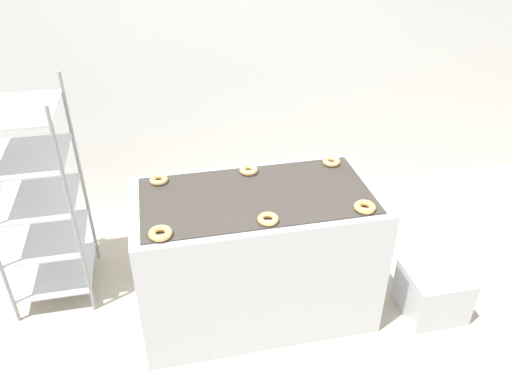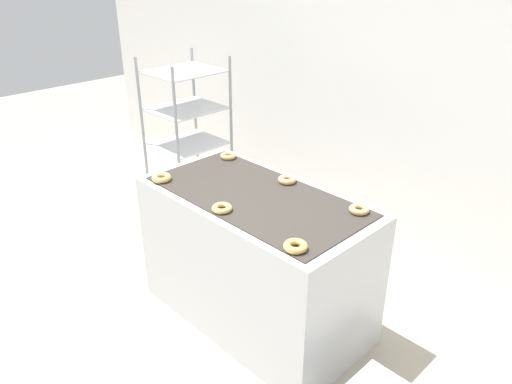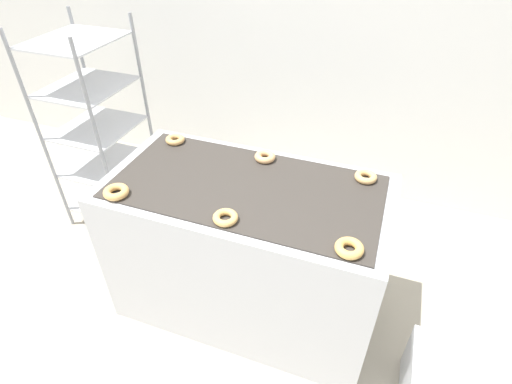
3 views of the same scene
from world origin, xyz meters
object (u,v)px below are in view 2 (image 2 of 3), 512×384
at_px(baking_rack_cart, 188,144).
at_px(donut_far_left, 228,156).
at_px(donut_far_center, 287,180).
at_px(donut_far_right, 359,209).
at_px(donut_near_right, 296,246).
at_px(donut_near_left, 161,178).
at_px(fryer_machine, 256,259).
at_px(donut_near_center, 222,208).

distance_m(baking_rack_cart, donut_far_left, 0.84).
xyz_separation_m(donut_far_left, donut_far_center, (0.57, 0.00, 0.00)).
bearing_deg(donut_far_right, donut_far_left, 179.91).
bearing_deg(donut_near_right, donut_near_left, -179.68).
xyz_separation_m(baking_rack_cart, donut_far_right, (1.92, -0.23, 0.18)).
xyz_separation_m(baking_rack_cart, donut_far_left, (0.79, -0.23, 0.18)).
distance_m(donut_near_right, donut_far_left, 1.27).
relative_size(fryer_machine, donut_near_left, 11.77).
distance_m(fryer_machine, donut_near_left, 0.81).
xyz_separation_m(donut_near_center, donut_far_left, (-0.57, 0.55, 0.00)).
height_order(fryer_machine, donut_far_left, donut_far_left).
distance_m(fryer_machine, donut_far_right, 0.79).
bearing_deg(fryer_machine, donut_near_center, -88.46).
bearing_deg(fryer_machine, donut_far_center, 88.08).
height_order(donut_far_center, donut_far_right, donut_far_center).
bearing_deg(donut_far_center, donut_near_center, -90.16).
height_order(fryer_machine, baking_rack_cart, baking_rack_cart).
relative_size(baking_rack_cart, donut_far_center, 12.82).
relative_size(baking_rack_cart, donut_far_right, 12.98).
relative_size(donut_far_left, donut_far_right, 0.98).
relative_size(donut_near_left, donut_far_center, 1.08).
height_order(baking_rack_cart, donut_far_left, baking_rack_cart).
bearing_deg(donut_far_center, donut_far_right, -0.27).
bearing_deg(baking_rack_cart, fryer_machine, -20.30).
distance_m(donut_far_left, donut_far_right, 1.13).
height_order(fryer_machine, donut_near_right, donut_near_right).
distance_m(baking_rack_cart, donut_near_right, 2.09).
distance_m(donut_near_center, donut_far_right, 0.79).
bearing_deg(baking_rack_cart, donut_far_center, -9.52).
distance_m(fryer_machine, donut_far_left, 0.79).
xyz_separation_m(donut_near_left, donut_near_right, (1.16, 0.01, -0.00)).
height_order(donut_near_center, donut_far_right, donut_far_right).
relative_size(donut_near_left, donut_near_center, 1.08).
bearing_deg(fryer_machine, baking_rack_cart, 159.70).
height_order(donut_near_left, donut_far_left, donut_near_left).
relative_size(fryer_machine, donut_far_right, 12.85).
xyz_separation_m(fryer_machine, donut_far_right, (0.57, 0.27, 0.48)).
bearing_deg(donut_near_center, baking_rack_cart, 150.10).
bearing_deg(donut_far_center, donut_near_left, -136.33).
height_order(baking_rack_cart, donut_near_center, baking_rack_cart).
bearing_deg(donut_far_center, fryer_machine, -91.92).
bearing_deg(donut_far_left, baking_rack_cart, 163.81).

